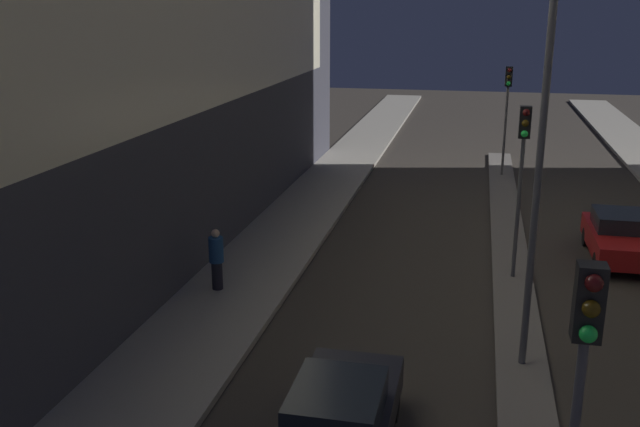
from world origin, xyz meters
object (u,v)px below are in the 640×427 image
Objects in this scene: street_lamp at (550,49)px; car_left_lane at (339,419)px; traffic_light_near at (581,378)px; traffic_light_mid at (522,155)px; car_right_lane at (621,237)px; traffic_light_far at (507,97)px; pedestrian_on_left_sidewalk at (216,258)px.

street_lamp is 2.23× the size of car_left_lane.
traffic_light_mid is at bearing 90.00° from traffic_light_near.
car_left_lane is 14.04m from car_right_lane.
traffic_light_near and traffic_light_mid have the same top height.
traffic_light_near is 1.00× the size of traffic_light_mid.
street_lamp reaches higher than traffic_light_far.
street_lamp is (0.00, -5.47, 3.25)m from traffic_light_mid.
street_lamp is at bearing 90.00° from traffic_light_near.
traffic_light_mid is (0.00, 12.94, 0.00)m from traffic_light_near.
traffic_light_near is 26.58m from traffic_light_far.
pedestrian_on_left_sidewalk is at bearing 125.60° from car_left_lane.
street_lamp reaches higher than traffic_light_mid.
street_lamp reaches higher than car_left_lane.
traffic_light_near is 8.15m from street_lamp.
street_lamp is 10.81m from car_right_lane.
pedestrian_on_left_sidewalk is (-8.25, -16.55, -2.73)m from traffic_light_far.
car_right_lane is (3.42, 2.61, -3.06)m from traffic_light_mid.
pedestrian_on_left_sidewalk reaches higher than car_right_lane.
traffic_light_mid is 13.64m from traffic_light_far.
car_left_lane is at bearing -119.20° from car_right_lane.
car_left_lane is (-3.42, 3.29, -3.05)m from traffic_light_near.
traffic_light_near is 0.52× the size of street_lamp.
traffic_light_mid reaches higher than car_left_lane.
pedestrian_on_left_sidewalk is at bearing 129.43° from traffic_light_near.
car_right_lane is at bearing 77.58° from traffic_light_near.
traffic_light_mid is at bearing 19.43° from pedestrian_on_left_sidewalk.
traffic_light_mid is 9.16m from pedestrian_on_left_sidewalk.
traffic_light_near is 2.87× the size of pedestrian_on_left_sidewalk.
traffic_light_mid and traffic_light_far have the same top height.
car_right_lane is at bearing 25.30° from pedestrian_on_left_sidewalk.
traffic_light_near is at bearing -90.00° from traffic_light_far.
street_lamp is (0.00, -19.11, 3.25)m from traffic_light_far.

